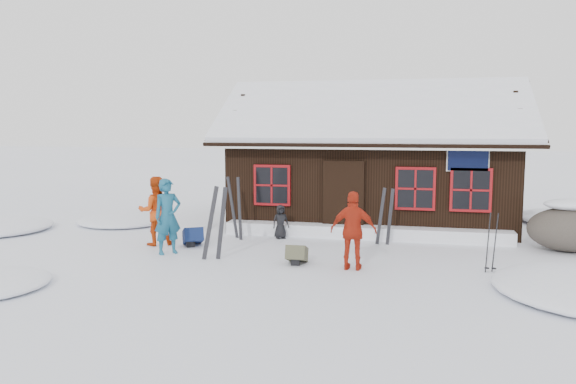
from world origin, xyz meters
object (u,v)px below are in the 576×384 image
backpack_olive (297,257)px  ski_poles (491,243)px  skier_teal (168,216)px  skier_orange_right (353,231)px  backpack_blue (193,239)px  ski_pair_left (216,224)px  skier_crouched (281,222)px  boulder (569,228)px  skier_orange_left (156,211)px

backpack_olive → ski_poles: bearing=0.7°
skier_teal → skier_orange_right: skier_teal is taller
skier_teal → backpack_blue: size_ratio=2.87×
ski_pair_left → backpack_blue: (-1.08, 1.26, -0.65)m
skier_crouched → backpack_olive: size_ratio=1.61×
skier_orange_right → backpack_olive: (-1.25, 0.21, -0.67)m
ski_pair_left → backpack_olive: size_ratio=3.05×
boulder → backpack_blue: 9.15m
backpack_blue → backpack_olive: backpack_blue is taller
ski_pair_left → ski_poles: (5.88, 0.23, -0.21)m
ski_pair_left → backpack_olive: bearing=7.1°
skier_orange_right → backpack_olive: 1.43m
backpack_olive → skier_orange_right: bearing=-12.0°
skier_teal → ski_pair_left: size_ratio=1.04×
skier_orange_right → boulder: size_ratio=0.86×
skier_teal → ski_poles: skier_teal is taller
skier_orange_left → skier_orange_right: 5.30m
skier_teal → backpack_blue: bearing=30.9°
skier_teal → backpack_blue: 1.22m
skier_orange_right → backpack_blue: size_ratio=2.66×
skier_orange_left → ski_poles: size_ratio=1.36×
ski_pair_left → backpack_blue: bearing=137.0°
skier_teal → ski_pair_left: 1.34m
ski_poles → backpack_olive: ski_poles is taller
backpack_olive → boulder: bearing=21.3°
ski_pair_left → backpack_blue: size_ratio=2.77×
ski_poles → skier_teal: bearing=179.4°
skier_crouched → ski_poles: (5.03, -2.42, 0.15)m
skier_teal → skier_orange_right: size_ratio=1.08×
ski_poles → backpack_blue: bearing=171.6°
boulder → ski_pair_left: ski_pair_left is taller
ski_poles → skier_crouched: bearing=154.3°
ski_poles → ski_pair_left: bearing=-177.8°
ski_pair_left → skier_crouched: bearing=78.8°
ski_poles → backpack_olive: bearing=-177.0°
skier_orange_left → backpack_olive: 4.11m
backpack_blue → boulder: bearing=-20.3°
ski_poles → backpack_olive: size_ratio=2.27×
boulder → skier_teal: bearing=-165.6°
skier_crouched → backpack_blue: 2.39m
skier_orange_right → ski_poles: bearing=-169.6°
skier_crouched → skier_teal: bearing=-165.4°
ski_pair_left → backpack_olive: ski_pair_left is taller
skier_orange_left → boulder: size_ratio=0.90×
skier_crouched → boulder: (7.11, 0.03, 0.12)m
boulder → skier_orange_left: bearing=-171.3°
skier_crouched → backpack_olive: 2.83m
skier_crouched → backpack_olive: (1.00, -2.63, -0.30)m
ski_pair_left → ski_poles: ski_pair_left is taller
skier_orange_right → backpack_blue: bearing=-17.5°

